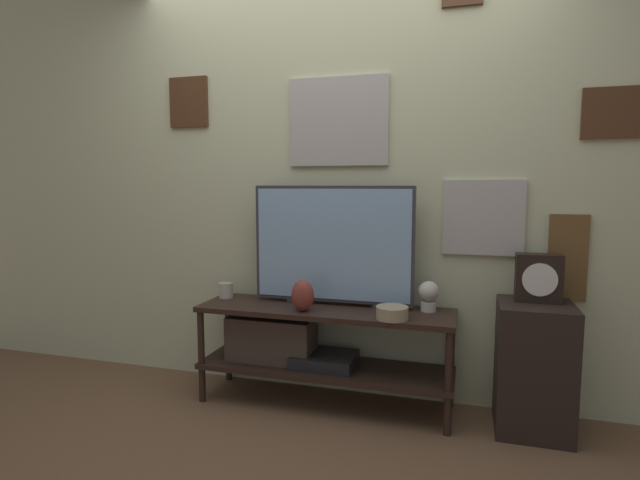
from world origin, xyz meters
TOP-DOWN VIEW (x-y plane):
  - ground_plane at (0.00, 0.00)m, footprint 12.00×12.00m
  - wall_back at (0.01, 0.50)m, footprint 6.40×0.08m
  - media_console at (-0.13, 0.24)m, footprint 1.48×0.41m
  - television at (0.02, 0.33)m, footprint 0.95×0.05m
  - vase_wide_bowl at (0.41, 0.12)m, footprint 0.17×0.17m
  - vase_urn_stoneware at (-0.10, 0.14)m, footprint 0.13×0.11m
  - candle_jar at (-0.67, 0.32)m, footprint 0.09×0.09m
  - decorative_bust at (0.58, 0.34)m, footprint 0.12×0.12m
  - side_table at (1.13, 0.26)m, footprint 0.37×0.38m
  - mantel_clock at (1.14, 0.31)m, footprint 0.23×0.11m

SIDE VIEW (x-z plane):
  - ground_plane at x=0.00m, z-range 0.00..0.00m
  - side_table at x=1.13m, z-range 0.00..0.68m
  - media_console at x=-0.13m, z-range 0.08..0.65m
  - vase_wide_bowl at x=0.41m, z-range 0.58..0.65m
  - candle_jar at x=-0.67m, z-range 0.58..0.67m
  - vase_urn_stoneware at x=-0.10m, z-range 0.58..0.76m
  - decorative_bust at x=0.58m, z-range 0.59..0.76m
  - mantel_clock at x=1.14m, z-range 0.68..0.93m
  - television at x=0.02m, z-range 0.59..1.29m
  - wall_back at x=0.01m, z-range 0.00..2.70m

